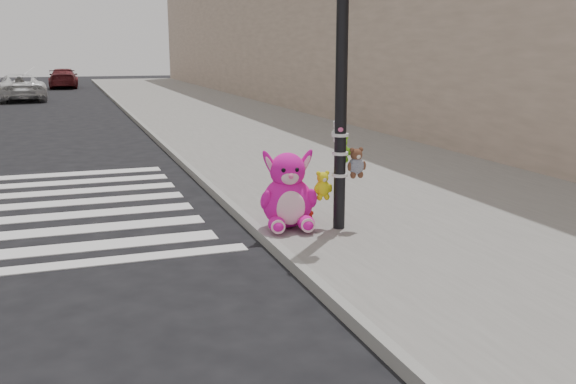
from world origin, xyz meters
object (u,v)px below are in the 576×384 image
object	(u,v)px
car_white_near	(19,87)
signal_pole	(341,110)
pink_bunny	(288,196)
red_teddy	(309,212)

from	to	relation	value
car_white_near	signal_pole	bearing A→B (deg)	94.01
pink_bunny	car_white_near	bearing A→B (deg)	109.56
red_teddy	car_white_near	bearing A→B (deg)	91.07
pink_bunny	car_white_near	size ratio (longest dim) A/B	0.23
car_white_near	red_teddy	bearing A→B (deg)	93.80
signal_pole	car_white_near	size ratio (longest dim) A/B	0.83
signal_pole	pink_bunny	world-z (taller)	signal_pole
signal_pole	car_white_near	distance (m)	28.38
signal_pole	car_white_near	bearing A→B (deg)	101.26
pink_bunny	car_white_near	world-z (taller)	car_white_near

